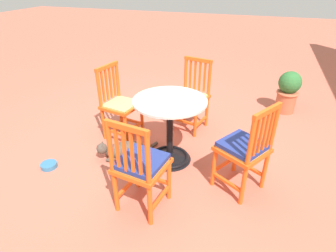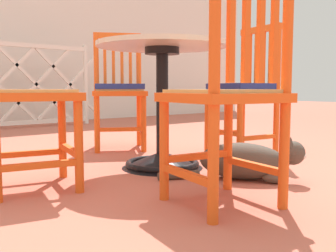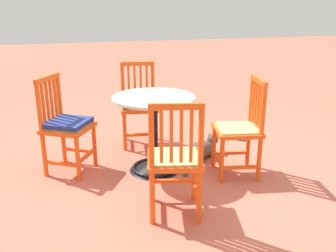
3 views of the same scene
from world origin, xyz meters
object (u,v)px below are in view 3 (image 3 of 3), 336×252
(cafe_table, at_px, (154,142))
(pet_water_bowl, at_px, (241,137))
(tabby_cat, at_px, (200,150))
(orange_chair_facing_out, at_px, (139,106))
(orange_chair_tucked_in, at_px, (240,130))
(orange_chair_by_planter, at_px, (175,161))
(orange_chair_near_fence, at_px, (66,126))

(cafe_table, height_order, pet_water_bowl, cafe_table)
(tabby_cat, bearing_deg, cafe_table, 105.44)
(orange_chair_facing_out, bearing_deg, tabby_cat, -139.37)
(pet_water_bowl, bearing_deg, orange_chair_tucked_in, 152.30)
(cafe_table, relative_size, orange_chair_by_planter, 0.83)
(orange_chair_near_fence, distance_m, orange_chair_tucked_in, 1.61)
(orange_chair_by_planter, distance_m, pet_water_bowl, 1.87)
(orange_chair_by_planter, height_order, tabby_cat, orange_chair_by_planter)
(pet_water_bowl, bearing_deg, orange_chair_near_fence, 100.08)
(orange_chair_tucked_in, height_order, pet_water_bowl, orange_chair_tucked_in)
(orange_chair_near_fence, relative_size, orange_chair_facing_out, 1.00)
(orange_chair_by_planter, distance_m, orange_chair_tucked_in, 0.92)
(orange_chair_near_fence, relative_size, tabby_cat, 1.62)
(orange_chair_near_fence, bearing_deg, tabby_cat, -93.25)
(cafe_table, relative_size, pet_water_bowl, 4.47)
(orange_chair_near_fence, bearing_deg, orange_chair_facing_out, -56.47)
(cafe_table, height_order, tabby_cat, cafe_table)
(orange_chair_facing_out, distance_m, pet_water_bowl, 1.27)
(tabby_cat, bearing_deg, orange_chair_tucked_in, -153.29)
(orange_chair_by_planter, xyz_separation_m, orange_chair_tucked_in, (0.51, -0.77, 0.00))
(orange_chair_facing_out, bearing_deg, orange_chair_tucked_in, -144.61)
(cafe_table, distance_m, pet_water_bowl, 1.34)
(orange_chair_by_planter, relative_size, orange_chair_facing_out, 1.00)
(cafe_table, bearing_deg, orange_chair_facing_out, -0.54)
(orange_chair_facing_out, relative_size, tabby_cat, 1.62)
(orange_chair_near_fence, xyz_separation_m, orange_chair_tucked_in, (-0.50, -1.53, -0.01))
(cafe_table, distance_m, orange_chair_near_fence, 0.83)
(orange_chair_by_planter, relative_size, orange_chair_tucked_in, 1.00)
(cafe_table, height_order, orange_chair_facing_out, orange_chair_facing_out)
(cafe_table, distance_m, orange_chair_by_planter, 0.80)
(orange_chair_near_fence, height_order, pet_water_bowl, orange_chair_near_fence)
(orange_chair_tucked_in, xyz_separation_m, tabby_cat, (0.43, 0.22, -0.34))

